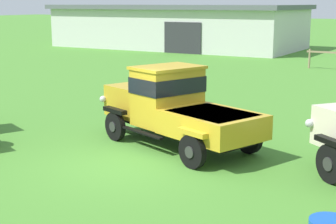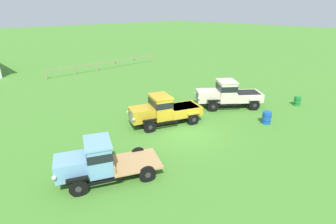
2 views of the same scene
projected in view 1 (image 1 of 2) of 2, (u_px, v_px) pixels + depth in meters
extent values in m
plane|color=#47842D|center=(129.00, 165.00, 12.48)|extent=(240.00, 240.00, 0.00)
cube|color=silver|center=(178.00, 28.00, 45.09)|extent=(20.70, 9.54, 3.33)
cube|color=#565B60|center=(178.00, 7.00, 44.70)|extent=(21.30, 10.34, 0.36)
cube|color=#2D2D33|center=(183.00, 38.00, 39.59)|extent=(3.20, 0.08, 2.40)
cylinder|color=#997F60|center=(309.00, 59.00, 30.83)|extent=(0.12, 0.12, 1.14)
cylinder|color=black|center=(115.00, 126.00, 14.63)|extent=(0.83, 0.44, 0.82)
cylinder|color=#2D2D2D|center=(112.00, 127.00, 14.57)|extent=(0.28, 0.13, 0.29)
cylinder|color=black|center=(169.00, 117.00, 15.86)|extent=(0.83, 0.44, 0.82)
cylinder|color=#2D2D2D|center=(171.00, 116.00, 15.92)|extent=(0.28, 0.13, 0.29)
cylinder|color=black|center=(192.00, 152.00, 12.15)|extent=(0.83, 0.44, 0.82)
cylinder|color=#2D2D2D|center=(189.00, 152.00, 12.09)|extent=(0.28, 0.13, 0.29)
cylinder|color=black|center=(249.00, 138.00, 13.38)|extent=(0.83, 0.44, 0.82)
cylinder|color=#2D2D2D|center=(251.00, 137.00, 13.44)|extent=(0.28, 0.13, 0.29)
cube|color=black|center=(177.00, 128.00, 14.07)|extent=(4.82, 2.67, 0.12)
cube|color=gold|center=(138.00, 101.00, 15.30)|extent=(1.98, 1.85, 0.90)
cube|color=silver|center=(124.00, 98.00, 15.89)|extent=(0.44, 1.04, 0.68)
sphere|color=silver|center=(103.00, 99.00, 15.43)|extent=(0.20, 0.20, 0.20)
sphere|color=silver|center=(143.00, 94.00, 16.35)|extent=(0.20, 0.20, 0.20)
cube|color=black|center=(115.00, 110.00, 14.54)|extent=(0.95, 0.52, 0.12)
cube|color=black|center=(169.00, 102.00, 15.76)|extent=(0.95, 0.52, 0.12)
cube|color=gold|center=(168.00, 97.00, 14.19)|extent=(1.71, 2.04, 1.53)
cube|color=black|center=(168.00, 84.00, 14.12)|extent=(1.77, 2.10, 0.43)
cube|color=gold|center=(168.00, 68.00, 14.02)|extent=(1.85, 2.16, 0.08)
cube|color=black|center=(142.00, 133.00, 13.68)|extent=(1.60, 0.71, 0.05)
cube|color=black|center=(196.00, 122.00, 14.88)|extent=(1.60, 0.71, 0.05)
cube|color=gold|center=(212.00, 124.00, 12.94)|extent=(2.86, 2.53, 0.61)
cube|color=black|center=(212.00, 114.00, 12.88)|extent=(2.41, 2.14, 0.06)
cube|color=gold|center=(193.00, 133.00, 12.05)|extent=(0.92, 0.50, 0.12)
cube|color=gold|center=(249.00, 121.00, 13.28)|extent=(0.92, 0.50, 0.12)
cylinder|color=black|center=(331.00, 164.00, 11.14)|extent=(0.77, 0.65, 0.87)
cylinder|color=#2D2D2D|center=(328.00, 164.00, 11.11)|extent=(0.26, 0.21, 0.31)
cube|color=silver|center=(335.00, 124.00, 12.41)|extent=(0.71, 0.88, 0.70)
sphere|color=silver|center=(309.00, 123.00, 12.14)|extent=(0.20, 0.20, 0.20)
cube|color=black|center=(332.00, 142.00, 11.04)|extent=(0.91, 0.78, 0.12)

